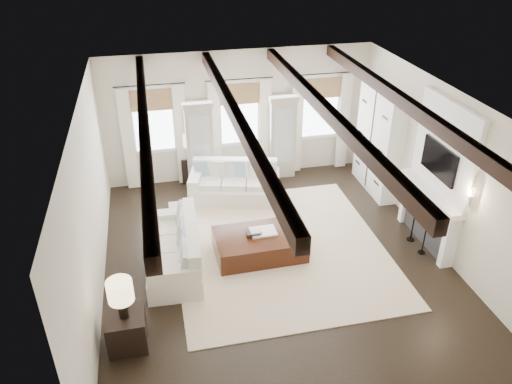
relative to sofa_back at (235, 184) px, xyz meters
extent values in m
plane|color=black|center=(0.34, -2.61, -0.36)|extent=(7.50, 7.50, 0.00)
cube|color=beige|center=(0.34, 1.14, 1.24)|extent=(6.50, 0.04, 3.20)
cube|color=beige|center=(0.34, -6.36, 1.24)|extent=(6.50, 0.04, 3.20)
cube|color=beige|center=(-2.91, -2.61, 1.24)|extent=(0.04, 7.50, 3.20)
cube|color=beige|center=(3.59, -2.61, 1.24)|extent=(0.04, 7.50, 3.20)
cube|color=white|center=(0.34, -2.61, 2.84)|extent=(6.50, 7.50, 0.04)
cube|color=black|center=(-1.86, -2.61, 2.72)|extent=(0.16, 7.40, 0.22)
cube|color=black|center=(-0.41, -2.61, 2.72)|extent=(0.16, 7.40, 0.22)
cube|color=black|center=(1.09, -2.61, 2.72)|extent=(0.16, 7.40, 0.22)
cube|color=black|center=(2.54, -2.61, 2.72)|extent=(0.16, 7.40, 0.22)
cube|color=white|center=(-1.71, 1.11, 1.29)|extent=(0.90, 0.03, 1.45)
cube|color=olive|center=(-1.71, 1.05, 1.82)|extent=(0.94, 0.04, 0.50)
cube|color=white|center=(-2.33, 1.01, 0.91)|extent=(0.28, 0.08, 2.50)
cube|color=white|center=(-1.09, 1.01, 0.91)|extent=(0.28, 0.08, 2.50)
cylinder|color=black|center=(-1.71, 1.00, 2.19)|extent=(1.60, 0.02, 0.02)
cube|color=white|center=(0.34, 1.11, 1.29)|extent=(0.90, 0.03, 1.45)
cube|color=olive|center=(0.34, 1.05, 1.82)|extent=(0.94, 0.04, 0.50)
cube|color=white|center=(-0.28, 1.01, 0.91)|extent=(0.28, 0.08, 2.50)
cube|color=white|center=(0.96, 1.01, 0.91)|extent=(0.28, 0.08, 2.50)
cylinder|color=black|center=(0.34, 1.00, 2.19)|extent=(1.60, 0.02, 0.02)
cube|color=white|center=(2.39, 1.11, 1.29)|extent=(0.90, 0.03, 1.45)
cube|color=olive|center=(2.39, 1.05, 1.82)|extent=(0.94, 0.04, 0.50)
cube|color=white|center=(1.77, 1.01, 0.91)|extent=(0.28, 0.08, 2.50)
cube|color=white|center=(3.01, 1.01, 0.91)|extent=(0.28, 0.08, 2.50)
cylinder|color=black|center=(2.39, 1.00, 2.19)|extent=(1.60, 0.02, 0.02)
cube|color=#AFA898|center=(-0.68, 0.92, 0.64)|extent=(0.64, 0.38, 2.00)
cube|color=#B2B7BA|center=(-0.68, 0.72, 0.79)|extent=(0.48, 0.02, 1.40)
cube|color=#AFA898|center=(-0.68, 0.92, 1.70)|extent=(0.70, 0.42, 0.12)
cube|color=#AFA898|center=(1.37, 0.92, 0.64)|extent=(0.64, 0.38, 2.00)
cube|color=#B2B7BA|center=(1.37, 0.72, 0.79)|extent=(0.48, 0.02, 1.40)
cube|color=#AFA898|center=(1.37, 0.92, 1.70)|extent=(0.70, 0.42, 0.12)
cube|color=#262628|center=(3.50, -2.61, 0.19)|extent=(0.18, 1.50, 1.10)
cube|color=black|center=(3.47, -2.61, 0.04)|extent=(0.10, 0.90, 0.70)
cube|color=white|center=(3.46, -3.43, 0.19)|extent=(0.26, 0.14, 1.10)
cube|color=white|center=(3.46, -1.79, 0.19)|extent=(0.26, 0.14, 1.10)
cube|color=white|center=(3.43, -2.61, 0.80)|extent=(0.32, 1.90, 0.12)
cube|color=white|center=(3.54, -2.61, 1.74)|extent=(0.10, 1.90, 1.80)
cube|color=black|center=(3.47, -2.61, 1.49)|extent=(0.07, 1.10, 0.64)
cylinder|color=#FFD899|center=(3.49, -3.66, 1.39)|extent=(0.10, 0.10, 0.14)
cube|color=silver|center=(3.39, -0.26, 0.89)|extent=(0.40, 1.70, 2.50)
cube|color=black|center=(3.18, -0.26, 0.89)|extent=(0.01, 0.02, 2.40)
cube|color=beige|center=(0.50, -2.22, -0.35)|extent=(4.14, 4.62, 0.02)
cube|color=white|center=(-0.02, -0.07, -0.17)|extent=(2.23, 1.42, 0.39)
cube|color=white|center=(0.07, 0.28, 0.28)|extent=(1.96, 0.70, 0.49)
cube|color=white|center=(-0.89, 0.16, 0.16)|extent=(0.47, 0.92, 0.26)
cube|color=white|center=(0.86, -0.29, 0.16)|extent=(0.47, 0.92, 0.26)
cube|color=white|center=(-0.58, 0.03, 0.10)|extent=(0.68, 0.71, 0.14)
cube|color=white|center=(-0.03, -0.11, 0.10)|extent=(0.68, 0.71, 0.14)
cube|color=white|center=(0.52, -0.26, 0.10)|extent=(0.68, 0.71, 0.14)
cube|color=#7A98B8|center=(-0.68, 0.30, 0.31)|extent=(0.45, 0.31, 0.43)
cube|color=silver|center=(-0.40, 0.23, 0.31)|extent=(0.45, 0.31, 0.43)
cube|color=beige|center=(-0.11, 0.16, 0.31)|extent=(0.45, 0.31, 0.43)
cube|color=#7A98B8|center=(0.17, 0.08, 0.31)|extent=(0.45, 0.31, 0.43)
cube|color=silver|center=(0.46, 0.01, 0.31)|extent=(0.45, 0.31, 0.43)
cube|color=beige|center=(0.74, -0.06, 0.31)|extent=(0.45, 0.31, 0.43)
cube|color=white|center=(-1.61, -2.34, -0.16)|extent=(1.05, 2.17, 0.41)
cube|color=white|center=(-1.24, -2.35, 0.30)|extent=(0.31, 2.04, 0.51)
cube|color=white|center=(-1.57, -1.40, 0.17)|extent=(0.92, 0.30, 0.26)
cube|color=white|center=(-1.65, -3.27, 0.17)|extent=(0.92, 0.30, 0.26)
cube|color=white|center=(-1.63, -1.75, 0.11)|extent=(0.63, 0.59, 0.14)
cube|color=white|center=(-1.66, -2.33, 0.11)|extent=(0.63, 0.59, 0.14)
cube|color=white|center=(-1.68, -2.92, 0.11)|extent=(0.63, 0.59, 0.14)
cube|color=#7A98B8|center=(-1.38, -1.58, 0.33)|extent=(0.24, 0.43, 0.44)
cube|color=silver|center=(-1.39, -1.89, 0.33)|extent=(0.24, 0.43, 0.44)
cube|color=beige|center=(-1.41, -2.19, 0.33)|extent=(0.24, 0.43, 0.44)
cube|color=#7A98B8|center=(-1.42, -2.50, 0.33)|extent=(0.24, 0.43, 0.44)
cube|color=silver|center=(-1.43, -2.80, 0.33)|extent=(0.24, 0.43, 0.44)
cube|color=beige|center=(-1.44, -3.10, 0.33)|extent=(0.24, 0.43, 0.44)
cube|color=black|center=(0.07, -2.30, -0.14)|extent=(1.75, 1.11, 0.45)
cube|color=white|center=(0.16, -2.22, 0.11)|extent=(0.51, 0.39, 0.04)
cube|color=#262628|center=(-0.05, -2.27, 0.15)|extent=(0.26, 0.20, 0.04)
cube|color=beige|center=(0.00, -2.29, 0.19)|extent=(0.22, 0.17, 0.03)
cube|color=black|center=(-2.46, -4.16, -0.07)|extent=(0.59, 0.59, 0.59)
cylinder|color=black|center=(-2.46, -4.16, 0.39)|extent=(0.15, 0.15, 0.32)
cylinder|color=#F9D89E|center=(-2.46, -4.16, 0.72)|extent=(0.39, 0.39, 0.34)
cube|color=black|center=(-0.94, 1.12, -0.04)|extent=(0.43, 0.43, 0.65)
cylinder|color=black|center=(-0.94, 1.12, 0.45)|extent=(0.15, 0.15, 0.32)
cylinder|color=#F9D89E|center=(-0.94, 1.12, 0.78)|extent=(0.39, 0.39, 0.35)
cylinder|color=black|center=(3.24, -2.96, -0.35)|extent=(0.14, 0.14, 0.02)
cylinder|color=black|center=(3.24, -2.96, -0.05)|extent=(0.03, 0.03, 0.63)
cylinder|color=beige|center=(3.24, -2.96, 0.30)|extent=(0.05, 0.05, 0.09)
cylinder|color=black|center=(3.24, -2.49, -0.35)|extent=(0.16, 0.16, 0.02)
cylinder|color=black|center=(3.24, -2.49, -0.01)|extent=(0.03, 0.03, 0.71)
cylinder|color=beige|center=(3.24, -2.49, 0.39)|extent=(0.06, 0.06, 0.10)
camera|label=1|loc=(-1.72, -10.10, 5.61)|focal=35.00mm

